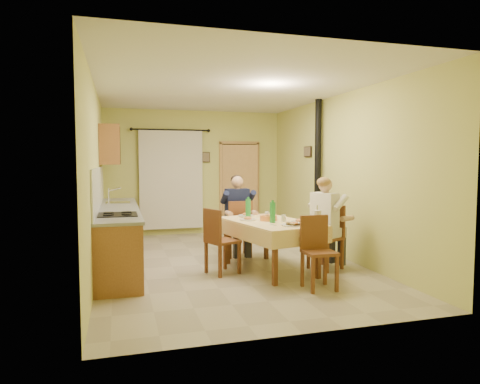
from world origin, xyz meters
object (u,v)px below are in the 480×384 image
object	(u,v)px
man_far	(238,206)
stove_flue	(317,195)
chair_near	(319,267)
chair_left	(222,254)
chair_right	(326,250)
man_right	(326,212)
dining_table	(270,246)
chair_far	(238,240)

from	to	relation	value
man_far	stove_flue	bearing A→B (deg)	5.38
chair_near	man_far	bearing A→B (deg)	-76.09
chair_left	stove_flue	xyz separation A→B (m)	(2.13, 1.22, 0.73)
chair_near	stove_flue	world-z (taller)	stove_flue
chair_right	man_right	distance (m)	0.59
dining_table	stove_flue	world-z (taller)	stove_flue
chair_far	chair_near	bearing A→B (deg)	-77.10
chair_left	man_right	bearing A→B (deg)	61.19
chair_far	stove_flue	xyz separation A→B (m)	(1.60, 0.17, 0.73)
chair_far	man_right	xyz separation A→B (m)	(1.06, -1.22, 0.59)
dining_table	chair_right	xyz separation A→B (m)	(0.87, -0.12, -0.09)
dining_table	man_far	world-z (taller)	man_far
dining_table	stove_flue	xyz separation A→B (m)	(1.39, 1.26, 0.64)
chair_far	chair_left	size ratio (longest dim) A/B	1.01
dining_table	chair_near	world-z (taller)	chair_near
chair_near	man_far	xyz separation A→B (m)	(-0.50, 2.15, 0.59)
dining_table	chair_right	bearing A→B (deg)	-20.63
stove_flue	chair_far	bearing A→B (deg)	-173.87
chair_far	stove_flue	distance (m)	1.76
chair_near	man_far	distance (m)	2.28
chair_right	man_far	bearing A→B (deg)	16.58
man_right	man_far	bearing A→B (deg)	16.10
stove_flue	man_far	bearing A→B (deg)	-174.37
chair_far	man_right	world-z (taller)	man_right
chair_far	chair_near	xyz separation A→B (m)	(0.50, -2.13, -0.00)
chair_left	stove_flue	bearing A→B (deg)	96.94
chair_far	chair_near	distance (m)	2.19
chair_near	chair_left	bearing A→B (deg)	-45.47
chair_right	chair_near	bearing A→B (deg)	123.33
chair_near	man_right	bearing A→B (deg)	-120.72
chair_left	man_far	world-z (taller)	man_far
chair_left	stove_flue	size ratio (longest dim) A/B	0.35
stove_flue	man_right	bearing A→B (deg)	-111.06
chair_left	chair_far	bearing A→B (deg)	130.03
chair_far	chair_left	bearing A→B (deg)	-117.41
man_far	chair_near	bearing A→B (deg)	-77.18
chair_right	man_right	world-z (taller)	man_right
chair_near	man_right	world-z (taller)	man_right
dining_table	man_far	distance (m)	1.23
man_far	man_right	xyz separation A→B (m)	(1.06, -1.23, 0.00)
dining_table	chair_right	size ratio (longest dim) A/B	1.87
man_far	man_right	world-z (taller)	same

